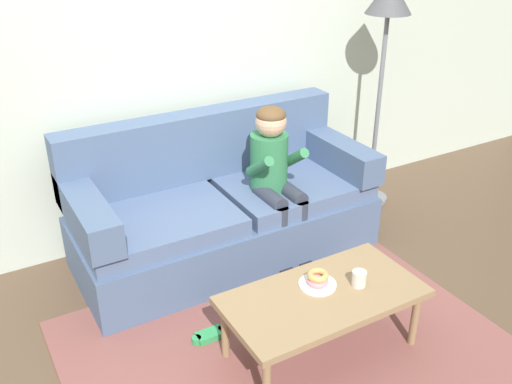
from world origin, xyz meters
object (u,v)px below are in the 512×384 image
object	(u,v)px
coffee_table	(323,300)
toy_controller	(210,336)
person_child	(275,170)
mug	(359,279)
couch	(222,209)
floor_lamp	(387,20)
donut	(318,281)

from	to	relation	value
coffee_table	toy_controller	distance (m)	0.72
person_child	mug	world-z (taller)	person_child
couch	person_child	xyz separation A→B (m)	(0.31, -0.21, 0.32)
floor_lamp	donut	bearing A→B (deg)	-139.59
person_child	mug	bearing A→B (deg)	-95.04
person_child	mug	distance (m)	1.06
donut	floor_lamp	xyz separation A→B (m)	(1.46, 1.24, 1.08)
mug	donut	bearing A→B (deg)	150.62
couch	mug	size ratio (longest dim) A/B	23.17
couch	floor_lamp	xyz separation A→B (m)	(1.47, 0.10, 1.16)
couch	toy_controller	xyz separation A→B (m)	(-0.50, -0.81, -0.33)
couch	floor_lamp	bearing A→B (deg)	3.98
coffee_table	toy_controller	bearing A→B (deg)	141.64
toy_controller	floor_lamp	size ratio (longest dim) A/B	0.12
person_child	mug	size ratio (longest dim) A/B	12.24
mug	coffee_table	bearing A→B (deg)	170.78
coffee_table	floor_lamp	bearing A→B (deg)	41.83
couch	donut	xyz separation A→B (m)	(0.02, -1.14, 0.08)
toy_controller	floor_lamp	bearing A→B (deg)	29.43
couch	toy_controller	world-z (taller)	couch
person_child	floor_lamp	size ratio (longest dim) A/B	0.61
coffee_table	mug	bearing A→B (deg)	-9.22
donut	coffee_table	bearing A→B (deg)	-101.04
mug	toy_controller	distance (m)	0.94
donut	toy_controller	xyz separation A→B (m)	(-0.52, 0.32, -0.41)
donut	mug	size ratio (longest dim) A/B	1.33
coffee_table	toy_controller	world-z (taller)	coffee_table
mug	floor_lamp	xyz separation A→B (m)	(1.26, 1.35, 1.07)
coffee_table	mug	xyz separation A→B (m)	(0.21, -0.03, 0.09)
toy_controller	donut	bearing A→B (deg)	-27.31
mug	floor_lamp	size ratio (longest dim) A/B	0.05
donut	floor_lamp	bearing A→B (deg)	40.41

